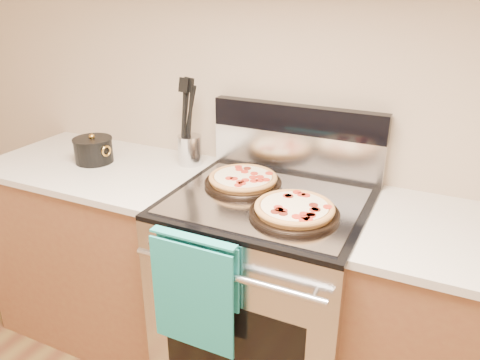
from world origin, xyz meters
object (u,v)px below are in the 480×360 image
at_px(utensil_crock, 190,150).
at_px(pepperoni_pizza_front, 294,210).
at_px(pepperoni_pizza_back, 243,180).
at_px(range_body, 266,298).
at_px(saucepan, 94,151).

bearing_deg(utensil_crock, pepperoni_pizza_front, -27.18).
xyz_separation_m(pepperoni_pizza_back, utensil_crock, (-0.34, 0.15, 0.03)).
height_order(range_body, saucepan, saucepan).
xyz_separation_m(pepperoni_pizza_back, saucepan, (-0.76, -0.02, 0.02)).
relative_size(pepperoni_pizza_back, pepperoni_pizza_front, 0.98).
bearing_deg(pepperoni_pizza_front, utensil_crock, 152.82).
distance_m(pepperoni_pizza_front, utensil_crock, 0.70).
bearing_deg(range_body, pepperoni_pizza_front, -36.31).
bearing_deg(pepperoni_pizza_back, range_body, -25.53).
relative_size(range_body, pepperoni_pizza_back, 2.87).
relative_size(pepperoni_pizza_back, saucepan, 1.79).
xyz_separation_m(range_body, pepperoni_pizza_back, (-0.14, 0.07, 0.50)).
height_order(pepperoni_pizza_front, utensil_crock, utensil_crock).
distance_m(range_body, saucepan, 1.04).
distance_m(pepperoni_pizza_back, pepperoni_pizza_front, 0.33).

